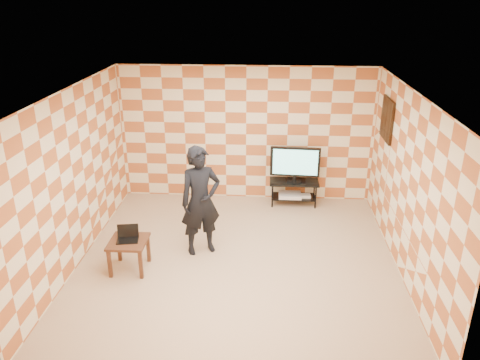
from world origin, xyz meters
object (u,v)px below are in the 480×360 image
at_px(tv, 295,163).
at_px(side_table, 129,246).
at_px(tv_stand, 294,187).
at_px(person, 201,201).

bearing_deg(tv, side_table, -136.01).
bearing_deg(tv_stand, tv, -86.56).
relative_size(tv_stand, side_table, 1.71).
bearing_deg(tv, tv_stand, 93.44).
xyz_separation_m(tv_stand, side_table, (-2.61, -2.53, 0.05)).
bearing_deg(tv, person, -129.78).
xyz_separation_m(tv, person, (-1.58, -1.90, 0.01)).
xyz_separation_m(tv_stand, person, (-1.58, -1.90, 0.54)).
height_order(tv_stand, side_table, same).
height_order(tv_stand, person, person).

